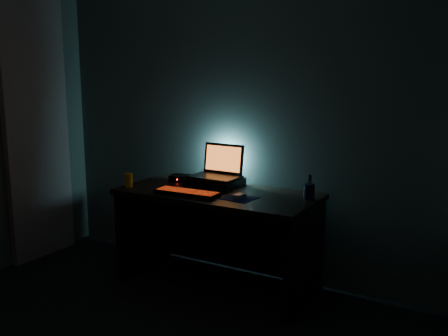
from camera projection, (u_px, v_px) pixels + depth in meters
name	position (u px, v px, depth m)	size (l,w,h in m)	color
room	(35.00, 157.00, 2.27)	(3.50, 4.00, 2.50)	black
desk	(221.00, 223.00, 3.83)	(1.50, 0.70, 0.75)	black
curtain	(37.00, 128.00, 4.34)	(0.06, 0.65, 2.30)	#C2B79B
riser	(215.00, 182.00, 3.94)	(0.40, 0.30, 0.06)	black
laptop	(218.00, 170.00, 3.96)	(0.39, 0.29, 0.26)	black
keyboard	(187.00, 193.00, 3.64)	(0.50, 0.18, 0.03)	black
mousepad	(239.00, 198.00, 3.53)	(0.22, 0.20, 0.00)	#0B1C52
mouse	(239.00, 196.00, 3.53)	(0.06, 0.09, 0.03)	gray
pen_cup	(309.00, 192.00, 3.50)	(0.08, 0.08, 0.11)	black
juice_glass	(129.00, 180.00, 3.89)	(0.06, 0.06, 0.11)	orange
router	(180.00, 178.00, 4.10)	(0.18, 0.16, 0.05)	black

